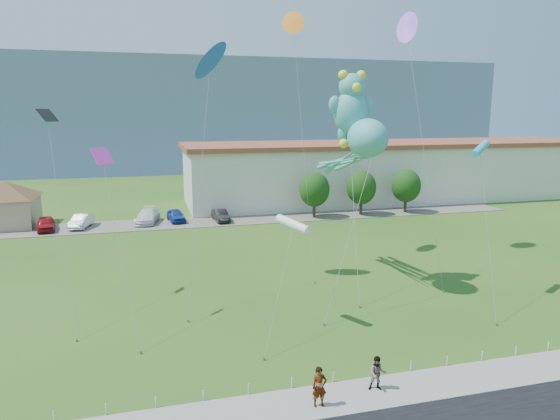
# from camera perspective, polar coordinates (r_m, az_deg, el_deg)

# --- Properties ---
(ground) EXTENTS (160.00, 160.00, 0.00)m
(ground) POSITION_cam_1_polar(r_m,az_deg,el_deg) (25.99, 7.18, -17.23)
(ground) COLOR #295317
(ground) RESTS_ON ground
(sidewalk) EXTENTS (80.00, 2.50, 0.10)m
(sidewalk) POSITION_cam_1_polar(r_m,az_deg,el_deg) (23.78, 9.82, -20.06)
(sidewalk) COLOR gray
(sidewalk) RESTS_ON ground
(parking_strip) EXTENTS (70.00, 6.00, 0.06)m
(parking_strip) POSITION_cam_1_polar(r_m,az_deg,el_deg) (58.13, -5.80, -1.16)
(parking_strip) COLOR #59544C
(parking_strip) RESTS_ON ground
(hill_ridge) EXTENTS (160.00, 50.00, 25.00)m
(hill_ridge) POSITION_cam_1_polar(r_m,az_deg,el_deg) (141.42, -11.49, 10.93)
(hill_ridge) COLOR slate
(hill_ridge) RESTS_ON ground
(pavilion) EXTENTS (9.20, 9.20, 5.00)m
(pavilion) POSITION_cam_1_polar(r_m,az_deg,el_deg) (61.76, -28.90, 1.05)
(pavilion) COLOR tan
(pavilion) RESTS_ON ground
(warehouse) EXTENTS (61.00, 15.00, 8.20)m
(warehouse) POSITION_cam_1_polar(r_m,az_deg,el_deg) (74.31, 13.23, 4.47)
(warehouse) COLOR beige
(warehouse) RESTS_ON ground
(rope_fence) EXTENTS (26.05, 0.05, 0.50)m
(rope_fence) POSITION_cam_1_polar(r_m,az_deg,el_deg) (24.82, 8.37, -18.06)
(rope_fence) COLOR white
(rope_fence) RESTS_ON ground
(tree_near) EXTENTS (3.60, 3.60, 5.47)m
(tree_near) POSITION_cam_1_polar(r_m,az_deg,el_deg) (58.94, 3.95, 2.36)
(tree_near) COLOR #3F2B19
(tree_near) RESTS_ON ground
(tree_mid) EXTENTS (3.60, 3.60, 5.47)m
(tree_mid) POSITION_cam_1_polar(r_m,az_deg,el_deg) (61.12, 9.29, 2.55)
(tree_mid) COLOR #3F2B19
(tree_mid) RESTS_ON ground
(tree_far) EXTENTS (3.60, 3.60, 5.47)m
(tree_far) POSITION_cam_1_polar(r_m,az_deg,el_deg) (63.79, 14.22, 2.71)
(tree_far) COLOR #3F2B19
(tree_far) RESTS_ON ground
(pedestrian_left) EXTENTS (0.67, 0.46, 1.75)m
(pedestrian_left) POSITION_cam_1_polar(r_m,az_deg,el_deg) (22.26, 4.52, -19.50)
(pedestrian_left) COLOR gray
(pedestrian_left) RESTS_ON sidewalk
(pedestrian_right) EXTENTS (0.92, 0.81, 1.58)m
(pedestrian_right) POSITION_cam_1_polar(r_m,az_deg,el_deg) (23.72, 11.08, -17.86)
(pedestrian_right) COLOR gray
(pedestrian_right) RESTS_ON sidewalk
(parked_car_red) EXTENTS (2.35, 4.48, 1.45)m
(parked_car_red) POSITION_cam_1_polar(r_m,az_deg,el_deg) (58.09, -25.20, -1.42)
(parked_car_red) COLOR maroon
(parked_car_red) RESTS_ON parking_strip
(parked_car_silver) EXTENTS (2.53, 4.61, 1.44)m
(parked_car_silver) POSITION_cam_1_polar(r_m,az_deg,el_deg) (58.04, -21.75, -1.16)
(parked_car_silver) COLOR silver
(parked_car_silver) RESTS_ON parking_strip
(parked_car_white) EXTENTS (3.20, 5.59, 1.53)m
(parked_car_white) POSITION_cam_1_polar(r_m,az_deg,el_deg) (58.21, -14.91, -0.67)
(parked_car_white) COLOR white
(parked_car_white) RESTS_ON parking_strip
(parked_car_blue) EXTENTS (2.21, 4.25, 1.38)m
(parked_car_blue) POSITION_cam_1_polar(r_m,az_deg,el_deg) (58.16, -11.81, -0.61)
(parked_car_blue) COLOR navy
(parked_car_blue) RESTS_ON parking_strip
(parked_car_black) EXTENTS (1.74, 4.09, 1.31)m
(parked_car_black) POSITION_cam_1_polar(r_m,az_deg,el_deg) (57.47, -6.80, -0.63)
(parked_car_black) COLOR black
(parked_car_black) RESTS_ON parking_strip
(octopus_kite) EXTENTS (5.94, 11.90, 11.92)m
(octopus_kite) POSITION_cam_1_polar(r_m,az_deg,el_deg) (35.07, 8.96, 6.88)
(octopus_kite) COLOR teal
(octopus_kite) RESTS_ON ground
(teddy_bear_kite) EXTENTS (3.30, 6.05, 15.14)m
(teddy_bear_kite) POSITION_cam_1_polar(r_m,az_deg,el_deg) (35.54, 8.15, 11.56)
(teddy_bear_kite) COLOR teal
(teddy_bear_kite) RESTS_ON ground
(small_kite_black) EXTENTS (2.51, 8.39, 12.56)m
(small_kite_black) POSITION_cam_1_polar(r_m,az_deg,el_deg) (34.59, -24.75, 7.32)
(small_kite_black) COLOR black
(small_kite_black) RESTS_ON ground
(small_kite_pink) EXTENTS (2.37, 6.01, 10.27)m
(small_kite_pink) POSITION_cam_1_polar(r_m,az_deg,el_deg) (30.01, -19.28, 3.75)
(small_kite_pink) COLOR #FA37C1
(small_kite_pink) RESTS_ON ground
(small_kite_cyan) EXTENTS (2.11, 6.30, 10.40)m
(small_kite_cyan) POSITION_cam_1_polar(r_m,az_deg,el_deg) (35.38, 21.94, 6.38)
(small_kite_cyan) COLOR #30A2D8
(small_kite_cyan) RESTS_ON ground
(small_kite_blue) EXTENTS (3.64, 8.46, 16.54)m
(small_kite_blue) POSITION_cam_1_polar(r_m,az_deg,el_deg) (36.34, -8.03, 16.02)
(small_kite_blue) COLOR blue
(small_kite_blue) RESTS_ON ground
(small_kite_orange) EXTENTS (1.80, 8.96, 20.21)m
(small_kite_orange) POSITION_cam_1_polar(r_m,az_deg,el_deg) (43.05, 1.57, 20.04)
(small_kite_orange) COLOR orange
(small_kite_orange) RESTS_ON ground
(small_kite_purple) EXTENTS (3.01, 11.44, 20.00)m
(small_kite_purple) POSITION_cam_1_polar(r_m,az_deg,el_deg) (45.22, 14.40, 18.99)
(small_kite_purple) COLOR purple
(small_kite_purple) RESTS_ON ground
(small_kite_white) EXTENTS (2.90, 5.03, 6.49)m
(small_kite_white) POSITION_cam_1_polar(r_m,az_deg,el_deg) (28.31, 1.44, -1.73)
(small_kite_white) COLOR white
(small_kite_white) RESTS_ON ground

